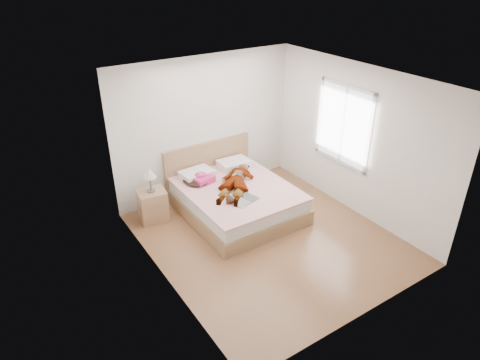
{
  "coord_description": "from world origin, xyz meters",
  "views": [
    {
      "loc": [
        -3.52,
        -4.52,
        4.11
      ],
      "look_at": [
        0.0,
        0.85,
        0.7
      ],
      "focal_mm": 32.0,
      "sensor_mm": 36.0,
      "label": 1
    }
  ],
  "objects_px": {
    "phone": "(200,173)",
    "coffee_mug": "(229,200)",
    "woman": "(236,179)",
    "towel": "(203,178)",
    "nightstand": "(153,203)",
    "bed": "(234,197)",
    "plush_toy": "(229,199)",
    "magazine": "(245,200)"
  },
  "relations": [
    {
      "from": "nightstand",
      "to": "coffee_mug",
      "type": "bearing_deg",
      "value": -45.39
    },
    {
      "from": "woman",
      "to": "towel",
      "type": "bearing_deg",
      "value": -176.15
    },
    {
      "from": "coffee_mug",
      "to": "plush_toy",
      "type": "relative_size",
      "value": 0.51
    },
    {
      "from": "nightstand",
      "to": "woman",
      "type": "bearing_deg",
      "value": -19.48
    },
    {
      "from": "woman",
      "to": "magazine",
      "type": "xyz_separation_m",
      "value": [
        -0.19,
        -0.56,
        -0.1
      ]
    },
    {
      "from": "coffee_mug",
      "to": "plush_toy",
      "type": "bearing_deg",
      "value": -45.55
    },
    {
      "from": "bed",
      "to": "magazine",
      "type": "distance_m",
      "value": 0.6
    },
    {
      "from": "woman",
      "to": "phone",
      "type": "relative_size",
      "value": 16.05
    },
    {
      "from": "phone",
      "to": "plush_toy",
      "type": "height_order",
      "value": "phone"
    },
    {
      "from": "woman",
      "to": "phone",
      "type": "bearing_deg",
      "value": -175.22
    },
    {
      "from": "phone",
      "to": "towel",
      "type": "distance_m",
      "value": 0.11
    },
    {
      "from": "bed",
      "to": "coffee_mug",
      "type": "height_order",
      "value": "bed"
    },
    {
      "from": "towel",
      "to": "nightstand",
      "type": "distance_m",
      "value": 0.97
    },
    {
      "from": "plush_toy",
      "to": "woman",
      "type": "bearing_deg",
      "value": 47.08
    },
    {
      "from": "bed",
      "to": "coffee_mug",
      "type": "bearing_deg",
      "value": -131.43
    },
    {
      "from": "woman",
      "to": "plush_toy",
      "type": "height_order",
      "value": "woman"
    },
    {
      "from": "phone",
      "to": "towel",
      "type": "xyz_separation_m",
      "value": [
        0.03,
        -0.02,
        -0.11
      ]
    },
    {
      "from": "phone",
      "to": "coffee_mug",
      "type": "xyz_separation_m",
      "value": [
        0.05,
        -0.86,
        -0.14
      ]
    },
    {
      "from": "coffee_mug",
      "to": "magazine",
      "type": "bearing_deg",
      "value": -19.61
    },
    {
      "from": "towel",
      "to": "woman",
      "type": "bearing_deg",
      "value": -39.59
    },
    {
      "from": "bed",
      "to": "coffee_mug",
      "type": "xyz_separation_m",
      "value": [
        -0.39,
        -0.44,
        0.28
      ]
    },
    {
      "from": "coffee_mug",
      "to": "bed",
      "type": "bearing_deg",
      "value": 48.57
    },
    {
      "from": "magazine",
      "to": "coffee_mug",
      "type": "bearing_deg",
      "value": 160.39
    },
    {
      "from": "towel",
      "to": "nightstand",
      "type": "relative_size",
      "value": 0.41
    },
    {
      "from": "bed",
      "to": "nightstand",
      "type": "height_order",
      "value": "bed"
    },
    {
      "from": "nightstand",
      "to": "plush_toy",
      "type": "bearing_deg",
      "value": -45.39
    },
    {
      "from": "magazine",
      "to": "nightstand",
      "type": "xyz_separation_m",
      "value": [
        -1.2,
        1.05,
        -0.19
      ]
    },
    {
      "from": "coffee_mug",
      "to": "plush_toy",
      "type": "height_order",
      "value": "plush_toy"
    },
    {
      "from": "woman",
      "to": "plush_toy",
      "type": "relative_size",
      "value": 6.9
    },
    {
      "from": "woman",
      "to": "bed",
      "type": "bearing_deg",
      "value": -112.76
    },
    {
      "from": "phone",
      "to": "towel",
      "type": "bearing_deg",
      "value": -70.38
    },
    {
      "from": "woman",
      "to": "coffee_mug",
      "type": "bearing_deg",
      "value": -90.55
    },
    {
      "from": "phone",
      "to": "nightstand",
      "type": "xyz_separation_m",
      "value": [
        -0.89,
        0.09,
        -0.37
      ]
    },
    {
      "from": "phone",
      "to": "nightstand",
      "type": "relative_size",
      "value": 0.1
    },
    {
      "from": "coffee_mug",
      "to": "nightstand",
      "type": "height_order",
      "value": "nightstand"
    },
    {
      "from": "woman",
      "to": "magazine",
      "type": "relative_size",
      "value": 2.93
    },
    {
      "from": "nightstand",
      "to": "magazine",
      "type": "bearing_deg",
      "value": -41.12
    },
    {
      "from": "magazine",
      "to": "nightstand",
      "type": "bearing_deg",
      "value": 138.88
    },
    {
      "from": "woman",
      "to": "nightstand",
      "type": "distance_m",
      "value": 1.51
    },
    {
      "from": "coffee_mug",
      "to": "nightstand",
      "type": "xyz_separation_m",
      "value": [
        -0.94,
        0.96,
        -0.23
      ]
    },
    {
      "from": "woman",
      "to": "nightstand",
      "type": "xyz_separation_m",
      "value": [
        -1.39,
        0.49,
        -0.29
      ]
    },
    {
      "from": "towel",
      "to": "magazine",
      "type": "bearing_deg",
      "value": -73.76
    }
  ]
}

